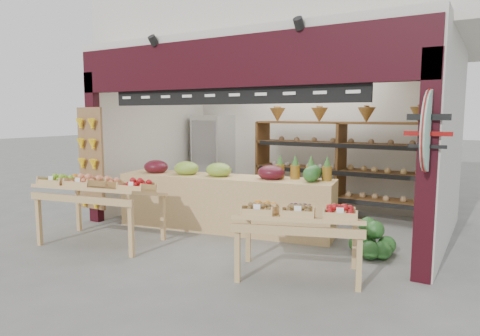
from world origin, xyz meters
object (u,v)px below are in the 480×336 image
at_px(mid_counter, 224,201).
at_px(display_table_left, 96,187).
at_px(display_table_right, 299,215).
at_px(back_shelving, 341,153).
at_px(cardboard_stack, 176,199).
at_px(refrigerator, 213,157).
at_px(watermelon_pile, 371,242).

distance_m(mid_counter, display_table_left, 2.05).
relative_size(display_table_left, display_table_right, 1.12).
relative_size(back_shelving, cardboard_stack, 3.19).
height_order(back_shelving, refrigerator, back_shelving).
xyz_separation_m(refrigerator, display_table_left, (0.42, -3.73, -0.11)).
relative_size(cardboard_stack, mid_counter, 0.29).
xyz_separation_m(mid_counter, watermelon_pile, (2.45, -0.04, -0.31)).
bearing_deg(display_table_left, cardboard_stack, 96.60).
bearing_deg(back_shelving, display_table_right, -80.69).
height_order(refrigerator, display_table_left, refrigerator).
xyz_separation_m(back_shelving, display_table_left, (-2.66, -3.48, -0.37)).
xyz_separation_m(cardboard_stack, watermelon_pile, (3.99, -0.67, -0.08)).
distance_m(cardboard_stack, mid_counter, 1.68).
bearing_deg(display_table_right, mid_counter, 146.44).
distance_m(cardboard_stack, watermelon_pile, 4.05).
bearing_deg(watermelon_pile, display_table_left, -157.98).
height_order(back_shelving, display_table_left, back_shelving).
xyz_separation_m(back_shelving, mid_counter, (-1.36, -1.93, -0.72)).
bearing_deg(mid_counter, display_table_left, -129.81).
bearing_deg(display_table_left, watermelon_pile, 22.02).
bearing_deg(watermelon_pile, display_table_right, -114.81).
bearing_deg(cardboard_stack, display_table_right, -28.73).
height_order(display_table_left, watermelon_pile, display_table_left).
bearing_deg(back_shelving, mid_counter, -125.26).
relative_size(refrigerator, cardboard_stack, 1.80).
distance_m(back_shelving, display_table_right, 3.26).
xyz_separation_m(mid_counter, display_table_right, (1.89, -1.25, 0.25)).
xyz_separation_m(display_table_left, watermelon_pile, (3.74, 1.51, -0.66)).
bearing_deg(display_table_left, refrigerator, 96.40).
bearing_deg(cardboard_stack, display_table_left, -83.40).
height_order(mid_counter, watermelon_pile, mid_counter).
relative_size(mid_counter, display_table_left, 1.98).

